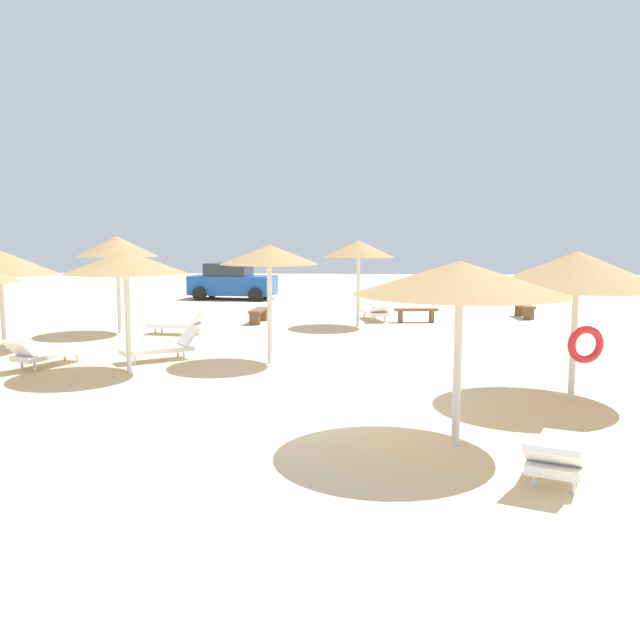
% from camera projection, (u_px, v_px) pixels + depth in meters
% --- Properties ---
extents(ground_plane, '(80.00, 80.00, 0.00)m').
position_uv_depth(ground_plane, '(309.00, 410.00, 11.56)').
color(ground_plane, beige).
extents(parasol_0, '(2.47, 2.47, 3.01)m').
position_uv_depth(parasol_0, '(117.00, 247.00, 20.11)').
color(parasol_0, silver).
rests_on(parasol_0, ground).
extents(parasol_2, '(3.04, 3.04, 2.69)m').
position_uv_depth(parasol_2, '(460.00, 278.00, 9.27)').
color(parasol_2, silver).
rests_on(parasol_2, ground).
extents(parasol_3, '(2.61, 2.61, 2.71)m').
position_uv_depth(parasol_3, '(126.00, 263.00, 14.26)').
color(parasol_3, silver).
rests_on(parasol_3, ground).
extents(parasol_5, '(2.35, 2.35, 2.86)m').
position_uv_depth(parasol_5, '(359.00, 249.00, 21.66)').
color(parasol_5, silver).
rests_on(parasol_5, ground).
extents(parasol_6, '(2.34, 2.34, 2.82)m').
position_uv_depth(parasol_6, '(269.00, 255.00, 15.41)').
color(parasol_6, silver).
rests_on(parasol_6, ground).
extents(parasol_7, '(3.18, 3.18, 2.76)m').
position_uv_depth(parasol_7, '(577.00, 271.00, 11.88)').
color(parasol_7, silver).
rests_on(parasol_7, ground).
extents(lounger_0, '(1.93, 0.92, 0.80)m').
position_uv_depth(lounger_0, '(181.00, 324.00, 20.20)').
color(lounger_0, white).
rests_on(lounger_0, ground).
extents(lounger_2, '(1.33, 2.01, 0.65)m').
position_uv_depth(lounger_2, '(559.00, 454.00, 8.29)').
color(lounger_2, white).
rests_on(lounger_2, ground).
extents(lounger_3, '(1.89, 1.58, 0.79)m').
position_uv_depth(lounger_3, '(162.00, 347.00, 16.03)').
color(lounger_3, white).
rests_on(lounger_3, ground).
extents(lounger_4, '(1.37, 1.97, 0.75)m').
position_uv_depth(lounger_4, '(45.00, 353.00, 15.23)').
color(lounger_4, white).
rests_on(lounger_4, ground).
extents(lounger_5, '(1.10, 2.01, 0.66)m').
position_uv_depth(lounger_5, '(375.00, 312.00, 23.56)').
color(lounger_5, white).
rests_on(lounger_5, ground).
extents(bench_0, '(1.53, 0.54, 0.49)m').
position_uv_depth(bench_0, '(416.00, 313.00, 22.99)').
color(bench_0, brown).
rests_on(bench_0, ground).
extents(bench_1, '(0.50, 1.52, 0.49)m').
position_uv_depth(bench_1, '(258.00, 313.00, 22.86)').
color(bench_1, brown).
rests_on(bench_1, ground).
extents(bench_2, '(0.48, 1.52, 0.49)m').
position_uv_depth(bench_2, '(524.00, 309.00, 24.24)').
color(bench_2, brown).
rests_on(bench_2, ground).
extents(parked_car, '(4.18, 2.39, 1.72)m').
position_uv_depth(parked_car, '(232.00, 282.00, 31.20)').
color(parked_car, '#194C9E').
rests_on(parked_car, ground).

